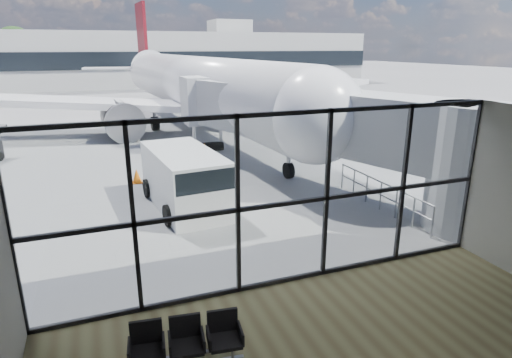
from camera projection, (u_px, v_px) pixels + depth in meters
ground at (134, 103)px, 46.96m from camera, size 220.00×220.00×0.00m
lounge_shell at (421, 284)px, 6.16m from camera, size 12.02×8.01×4.51m
glass_curtain_wall at (284, 202)px, 10.57m from camera, size 12.10×0.12×4.50m
jet_bridge at (320, 123)px, 18.39m from camera, size 8.00×16.50×4.33m
apron_railing at (381, 191)px, 16.03m from camera, size 0.06×5.46×1.11m
far_terminal at (114, 58)px, 65.14m from camera, size 80.00×12.20×11.00m
tree_5 at (15, 47)px, 68.74m from camera, size 6.27×6.27×9.03m
seating_row at (186, 339)px, 8.25m from camera, size 2.16×0.85×0.96m
airliner at (190, 84)px, 32.64m from camera, size 34.96×40.56×10.45m
service_van at (185, 179)px, 16.19m from camera, size 2.80×5.18×2.17m
traffic_cone_a at (137, 176)px, 19.34m from camera, size 0.45×0.45×0.64m
traffic_cone_b at (146, 153)px, 23.64m from camera, size 0.41×0.41×0.58m
traffic_cone_c at (205, 148)px, 24.75m from camera, size 0.42×0.42×0.59m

